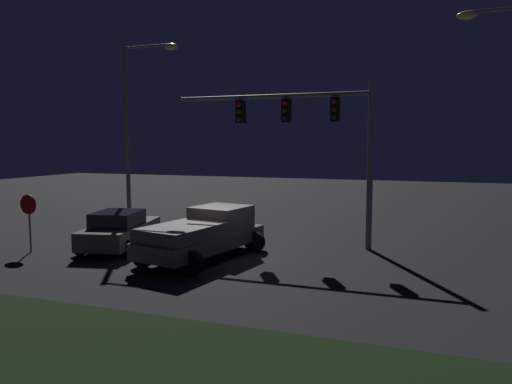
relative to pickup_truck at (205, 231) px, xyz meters
The scene contains 7 objects.
ground_plane 1.19m from the pickup_truck, 50.25° to the left, with size 80.00×80.00×0.00m, color black.
grass_median 8.82m from the pickup_truck, 87.30° to the right, with size 22.43×5.77×0.10m, color black.
pickup_truck is the anchor object (origin of this frame).
car_sedan 3.98m from the pickup_truck, behind, with size 3.07×4.68×1.51m.
traffic_signal_gantry 6.03m from the pickup_truck, 49.63° to the left, with size 8.32×0.56×6.50m.
street_lamp_left 8.43m from the pickup_truck, 142.49° to the left, with size 2.93×0.44×8.84m.
stop_sign 6.95m from the pickup_truck, 168.75° to the right, with size 0.76×0.08×2.23m.
Camera 1 is at (7.02, -15.93, 4.15)m, focal length 33.45 mm.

